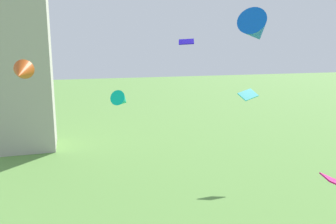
{
  "coord_description": "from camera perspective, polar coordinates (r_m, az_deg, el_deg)",
  "views": [
    {
      "loc": [
        -2.81,
        4.58,
        10.76
      ],
      "look_at": [
        2.24,
        21.53,
        7.3
      ],
      "focal_mm": 36.07,
      "sensor_mm": 36.0,
      "label": 1
    }
  ],
  "objects": [
    {
      "name": "kite_flying_0",
      "position": [
        17.09,
        26.15,
        -10.4
      ],
      "size": [
        1.24,
        1.5,
        0.5
      ],
      "rotation": [
        0.0,
        0.0,
        1.18
      ],
      "color": "#C80D64"
    },
    {
      "name": "kite_flying_1",
      "position": [
        17.77,
        -23.55,
        6.12
      ],
      "size": [
        1.12,
        1.62,
        1.22
      ],
      "rotation": [
        0.0,
        0.0,
        6.2
      ],
      "color": "#C24C13"
    },
    {
      "name": "kite_flying_2",
      "position": [
        23.06,
        -7.76,
        1.99
      ],
      "size": [
        1.85,
        2.02,
        1.51
      ],
      "rotation": [
        0.0,
        0.0,
        2.53
      ],
      "color": "#07C1A4"
    },
    {
      "name": "kite_flying_3",
      "position": [
        31.45,
        13.38,
        2.87
      ],
      "size": [
        1.91,
        1.37,
        0.98
      ],
      "rotation": [
        0.0,
        0.0,
        3.41
      ],
      "color": "#1DC0C1"
    },
    {
      "name": "kite_flying_4",
      "position": [
        18.05,
        14.64,
        13.18
      ],
      "size": [
        2.74,
        2.75,
        2.17
      ],
      "rotation": [
        0.0,
        0.0,
        2.36
      ],
      "color": "blue"
    },
    {
      "name": "kite_flying_5",
      "position": [
        26.52,
        3.12,
        11.78
      ],
      "size": [
        1.33,
        1.1,
        0.49
      ],
      "rotation": [
        0.0,
        0.0,
        2.79
      ],
      "color": "#1708BE"
    }
  ]
}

